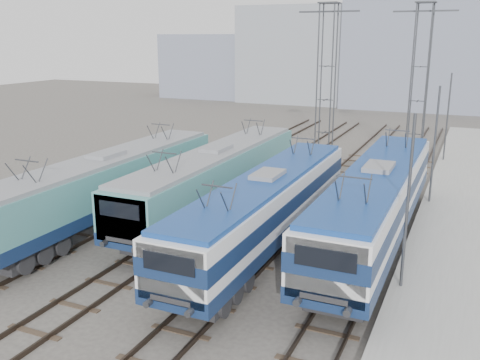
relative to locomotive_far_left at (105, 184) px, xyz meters
name	(u,v)px	position (x,y,z in m)	size (l,w,h in m)	color
ground	(182,274)	(6.75, -3.87, -2.21)	(160.00, 160.00, 0.00)	#514C47
platform	(453,243)	(16.95, 4.13, -2.06)	(4.00, 70.00, 0.30)	#9E9E99
locomotive_far_left	(105,184)	(0.00, 0.00, 0.00)	(2.81, 17.74, 3.34)	#14274E
locomotive_center_left	(215,176)	(4.50, 3.77, 0.00)	(2.80, 17.70, 3.33)	#14274E
locomotive_center_right	(266,205)	(9.00, -0.01, -0.01)	(2.72, 17.21, 3.24)	#14274E
locomotive_far_right	(376,199)	(13.50, 2.49, 0.13)	(2.91, 18.39, 3.46)	#14274E
catenary_tower_west	(326,78)	(6.75, 18.13, 4.43)	(4.50, 1.20, 12.00)	#3F4247
catenary_tower_east	(420,79)	(13.25, 20.13, 4.43)	(4.50, 1.20, 12.00)	#3F4247
mast_front	(407,207)	(15.35, -1.87, 1.29)	(0.12, 0.12, 7.00)	#3F4247
mast_mid	(434,148)	(15.35, 10.13, 1.29)	(0.12, 0.12, 7.00)	#3F4247
mast_rear	(447,119)	(15.35, 22.13, 1.29)	(0.12, 0.12, 7.00)	#3F4247
building_west	(305,55)	(-7.25, 58.13, 4.79)	(18.00, 12.00, 14.00)	#8B929C
building_center	(432,41)	(10.75, 58.13, 6.79)	(22.00, 14.00, 18.00)	gray
building_far_west	(211,66)	(-23.25, 58.13, 2.79)	(14.00, 10.00, 10.00)	gray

